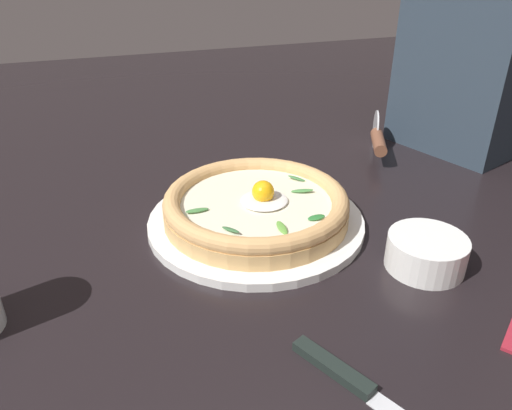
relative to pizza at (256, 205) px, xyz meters
The scene contains 6 objects.
ground_plane 0.07m from the pizza, 137.95° to the left, with size 2.40×2.40×0.03m, color black.
pizza_plate 0.03m from the pizza, 30.78° to the right, with size 0.30×0.30×0.01m, color white.
pizza is the anchor object (origin of this frame).
side_bowl 0.23m from the pizza, 135.92° to the left, with size 0.10×0.10×0.04m, color white.
pizza_cutter 0.33m from the pizza, 150.75° to the right, with size 0.07×0.13×0.07m.
table_knife 0.31m from the pizza, 90.37° to the left, with size 0.12×0.23×0.01m.
Camera 1 is at (0.23, 0.53, 0.36)m, focal length 34.88 mm.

